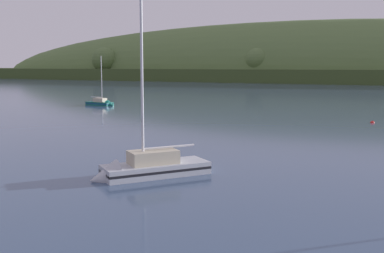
% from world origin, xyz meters
% --- Properties ---
extents(far_shoreline_hill, '(472.94, 112.28, 57.54)m').
position_xyz_m(far_shoreline_hill, '(-32.14, 229.99, 0.33)').
color(far_shoreline_hill, '#3C4E24').
rests_on(far_shoreline_hill, ground).
extents(sailboat_far_left, '(6.37, 3.11, 9.77)m').
position_xyz_m(sailboat_far_left, '(-36.62, 74.89, 0.29)').
color(sailboat_far_left, '#0F564C').
rests_on(sailboat_far_left, ground).
extents(sailboat_outer_reach, '(7.10, 7.52, 13.58)m').
position_xyz_m(sailboat_outer_reach, '(-3.88, 29.00, 0.32)').
color(sailboat_outer_reach, '#ADB2BC').
rests_on(sailboat_outer_reach, ground).
extents(mooring_buoy_foreground, '(0.51, 0.51, 0.59)m').
position_xyz_m(mooring_buoy_foreground, '(9.68, 65.46, 0.00)').
color(mooring_buoy_foreground, red).
rests_on(mooring_buoy_foreground, ground).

